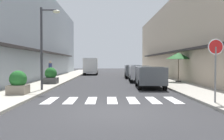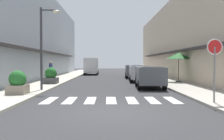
{
  "view_description": "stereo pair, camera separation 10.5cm",
  "coord_description": "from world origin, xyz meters",
  "px_view_note": "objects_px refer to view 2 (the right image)",
  "views": [
    {
      "loc": [
        -0.24,
        -8.89,
        1.75
      ],
      "look_at": [
        0.16,
        10.74,
        1.17
      ],
      "focal_mm": 40.55,
      "sensor_mm": 36.0,
      "label": 1
    },
    {
      "loc": [
        -0.13,
        -8.89,
        1.75
      ],
      "look_at": [
        0.16,
        10.74,
        1.17
      ],
      "focal_mm": 40.55,
      "sensor_mm": 36.0,
      "label": 2
    }
  ],
  "objects_px": {
    "cafe_umbrella": "(179,56)",
    "delivery_van": "(92,65)",
    "planter_midblock": "(51,76)",
    "pedestrian_walking_near": "(51,69)",
    "parked_car_mid": "(139,72)",
    "parked_car_far": "(133,70)",
    "parked_car_near": "(150,75)",
    "planter_far": "(161,73)",
    "round_street_sign": "(215,54)",
    "street_lamp": "(45,39)",
    "planter_corner": "(18,83)"
  },
  "relations": [
    {
      "from": "cafe_umbrella",
      "to": "delivery_van",
      "type": "bearing_deg",
      "value": 118.44
    },
    {
      "from": "planter_midblock",
      "to": "pedestrian_walking_near",
      "type": "distance_m",
      "value": 5.41
    },
    {
      "from": "parked_car_mid",
      "to": "parked_car_far",
      "type": "height_order",
      "value": "same"
    },
    {
      "from": "planter_midblock",
      "to": "pedestrian_walking_near",
      "type": "height_order",
      "value": "pedestrian_walking_near"
    },
    {
      "from": "parked_car_near",
      "to": "planter_far",
      "type": "relative_size",
      "value": 3.57
    },
    {
      "from": "round_street_sign",
      "to": "pedestrian_walking_near",
      "type": "xyz_separation_m",
      "value": [
        -9.99,
        14.66,
        -1.04
      ]
    },
    {
      "from": "parked_car_far",
      "to": "planter_midblock",
      "type": "xyz_separation_m",
      "value": [
        -7.31,
        -8.91,
        -0.22
      ]
    },
    {
      "from": "street_lamp",
      "to": "cafe_umbrella",
      "type": "distance_m",
      "value": 11.55
    },
    {
      "from": "parked_car_far",
      "to": "delivery_van",
      "type": "xyz_separation_m",
      "value": [
        -5.29,
        8.28,
        0.48
      ]
    },
    {
      "from": "parked_car_mid",
      "to": "delivery_van",
      "type": "height_order",
      "value": "delivery_van"
    },
    {
      "from": "delivery_van",
      "to": "pedestrian_walking_near",
      "type": "xyz_separation_m",
      "value": [
        -3.22,
        -11.93,
        -0.34
      ]
    },
    {
      "from": "delivery_van",
      "to": "planter_corner",
      "type": "distance_m",
      "value": 23.8
    },
    {
      "from": "delivery_van",
      "to": "pedestrian_walking_near",
      "type": "distance_m",
      "value": 12.37
    },
    {
      "from": "planter_corner",
      "to": "pedestrian_walking_near",
      "type": "bearing_deg",
      "value": 94.68
    },
    {
      "from": "planter_far",
      "to": "parked_car_mid",
      "type": "bearing_deg",
      "value": -131.7
    },
    {
      "from": "round_street_sign",
      "to": "street_lamp",
      "type": "distance_m",
      "value": 9.61
    },
    {
      "from": "round_street_sign",
      "to": "parked_car_mid",
      "type": "bearing_deg",
      "value": 96.58
    },
    {
      "from": "planter_corner",
      "to": "pedestrian_walking_near",
      "type": "relative_size",
      "value": 0.68
    },
    {
      "from": "planter_far",
      "to": "parked_car_near",
      "type": "bearing_deg",
      "value": -106.71
    },
    {
      "from": "parked_car_mid",
      "to": "planter_far",
      "type": "bearing_deg",
      "value": 48.3
    },
    {
      "from": "round_street_sign",
      "to": "planter_corner",
      "type": "height_order",
      "value": "round_street_sign"
    },
    {
      "from": "parked_car_near",
      "to": "delivery_van",
      "type": "height_order",
      "value": "delivery_van"
    },
    {
      "from": "parked_car_mid",
      "to": "street_lamp",
      "type": "xyz_separation_m",
      "value": [
        -6.67,
        -7.8,
        2.23
      ]
    },
    {
      "from": "street_lamp",
      "to": "pedestrian_walking_near",
      "type": "bearing_deg",
      "value": 100.82
    },
    {
      "from": "delivery_van",
      "to": "planter_corner",
      "type": "height_order",
      "value": "delivery_van"
    },
    {
      "from": "parked_car_near",
      "to": "planter_corner",
      "type": "distance_m",
      "value": 8.64
    },
    {
      "from": "delivery_van",
      "to": "planter_far",
      "type": "height_order",
      "value": "delivery_van"
    },
    {
      "from": "parked_car_far",
      "to": "cafe_umbrella",
      "type": "xyz_separation_m",
      "value": [
        3.11,
        -7.23,
        1.39
      ]
    },
    {
      "from": "parked_car_far",
      "to": "cafe_umbrella",
      "type": "bearing_deg",
      "value": -66.75
    },
    {
      "from": "delivery_van",
      "to": "planter_midblock",
      "type": "bearing_deg",
      "value": -96.67
    },
    {
      "from": "parked_car_mid",
      "to": "round_street_sign",
      "type": "bearing_deg",
      "value": -83.42
    },
    {
      "from": "planter_corner",
      "to": "parked_car_far",
      "type": "bearing_deg",
      "value": 63.87
    },
    {
      "from": "parked_car_mid",
      "to": "delivery_van",
      "type": "relative_size",
      "value": 0.76
    },
    {
      "from": "delivery_van",
      "to": "pedestrian_walking_near",
      "type": "height_order",
      "value": "delivery_van"
    },
    {
      "from": "round_street_sign",
      "to": "cafe_umbrella",
      "type": "relative_size",
      "value": 1.05
    },
    {
      "from": "parked_car_far",
      "to": "delivery_van",
      "type": "height_order",
      "value": "delivery_van"
    },
    {
      "from": "planter_corner",
      "to": "planter_midblock",
      "type": "xyz_separation_m",
      "value": [
        0.25,
        6.49,
        0.0
      ]
    },
    {
      "from": "cafe_umbrella",
      "to": "planter_corner",
      "type": "distance_m",
      "value": 13.53
    },
    {
      "from": "round_street_sign",
      "to": "cafe_umbrella",
      "type": "distance_m",
      "value": 11.2
    },
    {
      "from": "round_street_sign",
      "to": "cafe_umbrella",
      "type": "xyz_separation_m",
      "value": [
        1.63,
        11.08,
        0.2
      ]
    },
    {
      "from": "planter_corner",
      "to": "pedestrian_walking_near",
      "type": "distance_m",
      "value": 11.79
    },
    {
      "from": "street_lamp",
      "to": "planter_corner",
      "type": "distance_m",
      "value": 3.34
    },
    {
      "from": "planter_midblock",
      "to": "round_street_sign",
      "type": "bearing_deg",
      "value": -46.95
    },
    {
      "from": "cafe_umbrella",
      "to": "planter_far",
      "type": "distance_m",
      "value": 4.89
    },
    {
      "from": "parked_car_mid",
      "to": "parked_car_far",
      "type": "xyz_separation_m",
      "value": [
        0.0,
        5.53,
        0.0
      ]
    },
    {
      "from": "planter_far",
      "to": "pedestrian_walking_near",
      "type": "distance_m",
      "value": 11.14
    },
    {
      "from": "parked_car_mid",
      "to": "planter_corner",
      "type": "height_order",
      "value": "parked_car_mid"
    },
    {
      "from": "street_lamp",
      "to": "planter_midblock",
      "type": "height_order",
      "value": "street_lamp"
    },
    {
      "from": "round_street_sign",
      "to": "planter_midblock",
      "type": "xyz_separation_m",
      "value": [
        -8.78,
        9.4,
        -1.41
      ]
    },
    {
      "from": "parked_car_far",
      "to": "delivery_van",
      "type": "relative_size",
      "value": 0.76
    }
  ]
}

